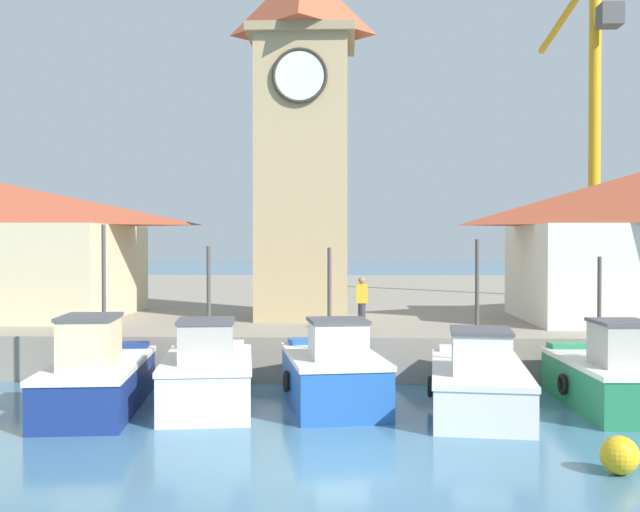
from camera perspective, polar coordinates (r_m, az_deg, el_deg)
The scene contains 11 objects.
ground_plane at distance 13.06m, azimuth 1.66°, elevation -16.36°, with size 300.00×300.00×0.00m, color teal.
quay_wharf at distance 40.74m, azimuth 1.88°, elevation -3.58°, with size 120.00×40.00×1.27m, color gray.
fishing_boat_far_left at distance 18.43m, azimuth -16.59°, elevation -8.85°, with size 2.52×5.35×4.35m.
fishing_boat_left_outer at distance 18.10m, azimuth -8.56°, elevation -9.01°, with size 2.61×4.49×3.82m.
fishing_boat_left_inner at distance 18.07m, azimuth 0.99°, elevation -8.96°, with size 2.81×4.50×3.78m.
fishing_boat_mid_left at distance 17.96m, azimuth 11.98°, elevation -9.34°, with size 2.72×5.43×3.98m.
fishing_boat_center at distance 19.06m, azimuth 21.12°, elevation -8.62°, with size 2.06×4.63×3.57m.
clock_tower at distance 26.20m, azimuth -1.33°, elevation 9.49°, with size 3.59×3.59×13.86m.
port_crane_near at distance 37.91m, azimuth 20.10°, elevation 5.69°, with size 2.26×7.48×15.65m.
mooring_buoy at distance 13.95m, azimuth 21.86°, elevation -13.90°, with size 0.65×0.65×0.65m, color gold.
dock_worker_near_tower at distance 22.07m, azimuth 3.21°, elevation -3.62°, with size 0.34×0.22×1.62m.
Camera 1 is at (0.07, -12.47, 3.90)m, focal length 42.00 mm.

